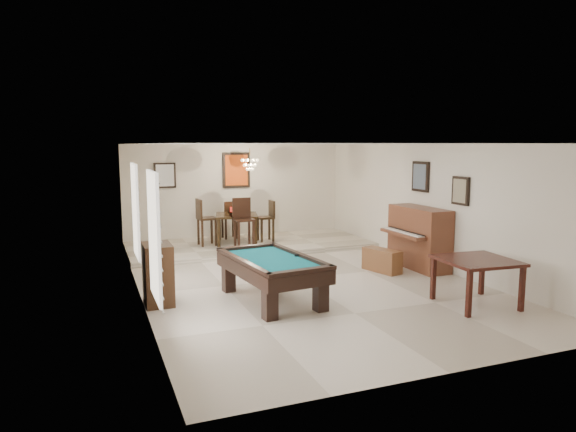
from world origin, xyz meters
TOP-DOWN VIEW (x-y plane):
  - ground_plane at (0.00, 0.00)m, footprint 6.00×9.00m
  - wall_back at (0.00, 4.50)m, footprint 6.00×0.04m
  - wall_front at (0.00, -4.50)m, footprint 6.00×0.04m
  - wall_left at (-3.00, 0.00)m, footprint 0.04×9.00m
  - wall_right at (3.00, 0.00)m, footprint 0.04×9.00m
  - ceiling at (0.00, 0.00)m, footprint 6.00×9.00m
  - dining_step at (0.00, 3.25)m, footprint 6.00×2.50m
  - window_left_front at (-2.97, -2.20)m, footprint 0.06×1.00m
  - window_left_rear at (-2.97, 0.60)m, footprint 0.06×1.00m
  - pool_table at (-0.97, -1.16)m, footprint 1.38×2.24m
  - square_table at (2.03, -2.58)m, footprint 1.19×1.19m
  - upright_piano at (2.55, -0.08)m, footprint 0.86×1.54m
  - piano_bench at (1.79, -0.11)m, footprint 0.54×0.89m
  - apothecary_chest at (-2.76, -0.66)m, footprint 0.44×0.66m
  - dining_table at (-0.32, 3.36)m, footprint 1.25×1.25m
  - flower_vase at (-0.32, 3.36)m, footprint 0.15×0.15m
  - dining_chair_south at (-0.35, 2.60)m, footprint 0.45×0.45m
  - dining_chair_north at (-0.32, 4.07)m, footprint 0.39×0.39m
  - dining_chair_west at (-1.08, 3.34)m, footprint 0.46×0.46m
  - dining_chair_east at (0.44, 3.34)m, footprint 0.39×0.39m
  - chandelier at (0.00, 3.20)m, footprint 0.44×0.44m
  - back_painting at (0.00, 4.46)m, footprint 0.75×0.06m
  - back_mirror at (-1.90, 4.46)m, footprint 0.55×0.06m
  - right_picture_upper at (2.96, 0.30)m, footprint 0.06×0.55m
  - right_picture_lower at (2.96, -1.00)m, footprint 0.06×0.45m

SIDE VIEW (x-z plane):
  - ground_plane at x=0.00m, z-range -0.02..0.00m
  - dining_step at x=0.00m, z-range 0.00..0.12m
  - piano_bench at x=1.79m, z-range 0.00..0.47m
  - pool_table at x=-0.97m, z-range 0.00..0.71m
  - square_table at x=2.03m, z-range 0.00..0.76m
  - apothecary_chest at x=-2.76m, z-range 0.00..0.99m
  - dining_table at x=-0.32m, z-range 0.12..0.97m
  - dining_chair_north at x=-0.32m, z-range 0.12..1.12m
  - upright_piano at x=2.55m, z-range 0.00..1.29m
  - dining_chair_east at x=0.44m, z-range 0.12..1.17m
  - dining_chair_west at x=-1.08m, z-range 0.12..1.27m
  - dining_chair_south at x=-0.35m, z-range 0.12..1.32m
  - flower_vase at x=-0.32m, z-range 0.97..1.20m
  - wall_back at x=0.00m, z-range 0.00..2.60m
  - wall_front at x=0.00m, z-range 0.00..2.60m
  - wall_left at x=-3.00m, z-range 0.00..2.60m
  - wall_right at x=3.00m, z-range 0.00..2.60m
  - window_left_front at x=-2.97m, z-range 0.55..2.25m
  - window_left_rear at x=-2.97m, z-range 0.55..2.25m
  - right_picture_lower at x=2.96m, z-range 1.42..1.98m
  - back_mirror at x=-1.90m, z-range 1.48..2.12m
  - back_painting at x=0.00m, z-range 1.42..2.38m
  - right_picture_upper at x=2.96m, z-range 1.57..2.23m
  - chandelier at x=0.00m, z-range 1.90..2.50m
  - ceiling at x=0.00m, z-range 2.58..2.62m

